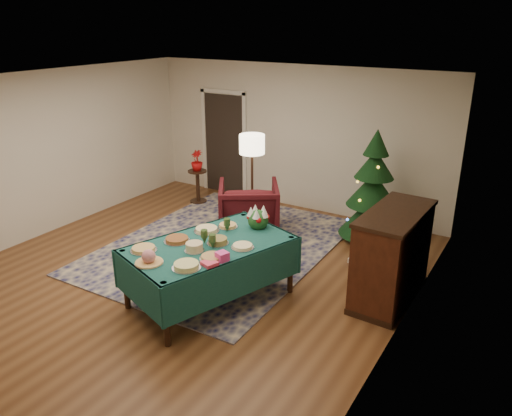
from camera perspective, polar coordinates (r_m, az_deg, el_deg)
The scene contains 26 objects.
room_shell at distance 6.69m, azimuth -9.46°, elevation 2.16°, with size 7.00×7.00×7.00m.
doorway at distance 10.35m, azimuth -3.65°, elevation 7.63°, with size 1.08×0.04×2.16m.
rug at distance 8.12m, azimuth -4.00°, elevation -4.32°, with size 3.20×4.20×0.02m, color #14164B.
buffet_table at distance 6.39m, azimuth -5.32°, elevation -5.38°, with size 1.83×2.36×0.81m.
platter_0 at distance 6.25m, azimuth -12.73°, elevation -4.60°, with size 0.33×0.33×0.05m.
platter_1 at distance 5.90m, azimuth -12.16°, elevation -5.61°, with size 0.33×0.33×0.17m.
platter_2 at distance 5.74m, azimuth -7.96°, elevation -6.56°, with size 0.33×0.33×0.07m.
platter_3 at distance 6.41m, azimuth -9.02°, elevation -3.60°, with size 0.33×0.33×0.06m.
platter_4 at distance 6.12m, azimuth -7.07°, elevation -4.47°, with size 0.25×0.25×0.11m.
platter_5 at distance 5.92m, azimuth -5.05°, elevation -5.63°, with size 0.30×0.30×0.05m.
platter_6 at distance 6.66m, azimuth -5.68°, elevation -2.49°, with size 0.34×0.34×0.06m.
platter_7 at distance 6.29m, azimuth -4.39°, elevation -3.78°, with size 0.28×0.28×0.08m.
platter_8 at distance 6.17m, azimuth -1.55°, elevation -4.41°, with size 0.28×0.28×0.05m.
platter_9 at distance 6.78m, azimuth -3.24°, elevation -2.03°, with size 0.27×0.27×0.05m.
goblet_0 at distance 6.60m, azimuth -3.33°, elevation -1.93°, with size 0.09×0.09×0.19m.
goblet_1 at distance 6.14m, azimuth -5.00°, elevation -3.78°, with size 0.09×0.09×0.19m.
goblet_2 at distance 6.28m, azimuth -5.93°, elevation -3.25°, with size 0.09×0.09×0.19m.
napkin_stack at distance 5.79m, azimuth -5.33°, elevation -6.31°, with size 0.16×0.16×0.04m, color #F54464.
gift_box at distance 5.86m, azimuth -3.89°, elevation -5.54°, with size 0.13×0.13×0.11m, color #F143A2.
centerpiece at distance 6.71m, azimuth 0.24°, elevation -1.12°, with size 0.29×0.29×0.33m.
armchair at distance 8.38m, azimuth -0.85°, elevation 0.18°, with size 0.98×0.91×1.00m, color #420E13.
floor_lamp at distance 8.15m, azimuth -0.46°, elevation 6.60°, with size 0.41×0.41×1.71m.
side_table at distance 9.98m, azimuth -6.66°, elevation 2.41°, with size 0.37×0.37×0.66m.
potted_plant at distance 9.85m, azimuth -6.77°, elevation 4.90°, with size 0.23×0.40×0.23m, color #AB0C0D.
christmas_tree at distance 8.30m, azimuth 13.18°, elevation 1.86°, with size 1.05×1.05×1.86m.
piano at distance 6.66m, azimuth 15.23°, elevation -5.39°, with size 0.73×1.45×1.23m.
Camera 1 is at (4.19, -4.76, 3.47)m, focal length 35.00 mm.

